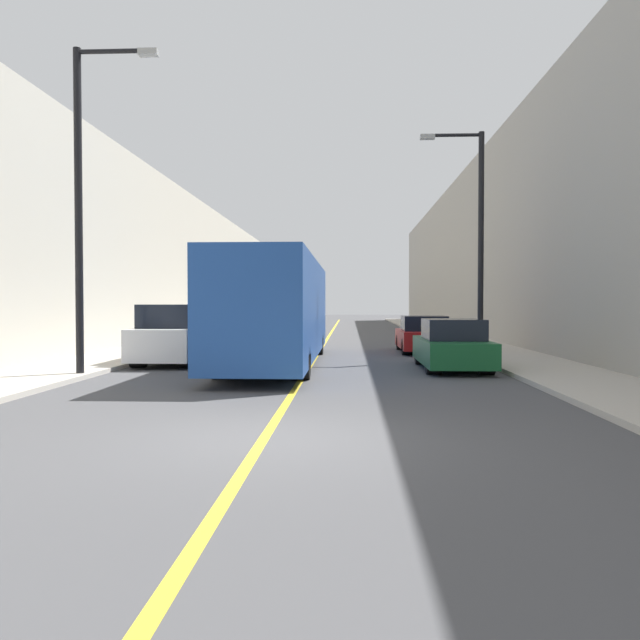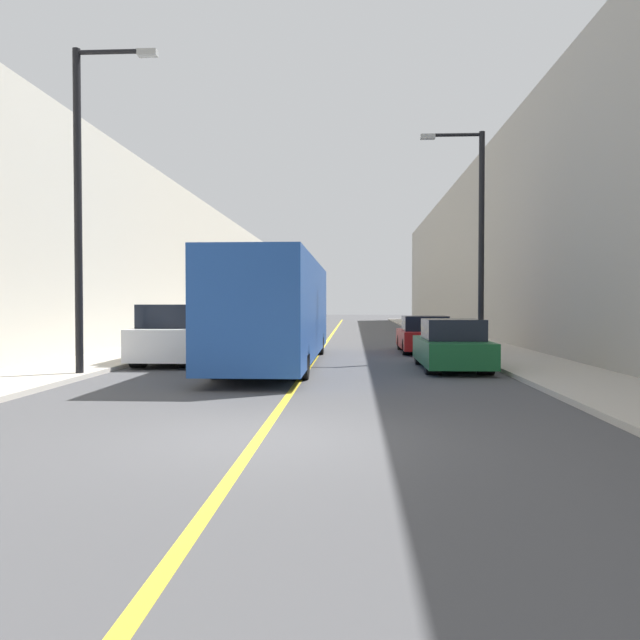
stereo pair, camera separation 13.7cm
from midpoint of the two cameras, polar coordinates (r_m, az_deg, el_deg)
name	(u,v)px [view 1 (the left image)]	position (r m, az deg, el deg)	size (l,w,h in m)	color
ground_plane	(264,439)	(9.13, -5.59, -10.75)	(200.00, 200.00, 0.00)	#474749
sidewalk_left	(220,333)	(39.72, -9.19, -1.22)	(2.81, 72.00, 0.13)	#B2AA9E
sidewalk_right	(441,334)	(39.27, 10.92, -1.26)	(2.81, 72.00, 0.13)	#B2AA9E
building_row_left	(167,267)	(40.59, -13.94, 4.75)	(4.00, 72.00, 8.54)	#B7B2A3
building_row_right	(497,252)	(39.98, 15.82, 6.03)	(4.00, 72.00, 10.26)	gray
road_center_line	(330,335)	(38.89, 0.81, -1.34)	(0.16, 72.00, 0.01)	gold
bus	(278,309)	(19.85, -4.03, 0.98)	(2.51, 12.66, 3.27)	#1E4793
parked_suv_left	(175,336)	(20.67, -13.29, -1.46)	(1.91, 4.52, 1.91)	silver
car_right_near	(452,347)	(18.70, 11.77, -2.40)	(1.84, 4.47, 1.49)	#145128
car_right_mid	(423,336)	(25.05, 9.27, -1.44)	(1.89, 4.31, 1.46)	maroon
street_lamp_left	(84,193)	(17.56, -20.95, 10.83)	(2.21, 0.24, 8.39)	black
street_lamp_right	(476,230)	(22.55, 13.90, 7.98)	(2.21, 0.24, 7.77)	black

